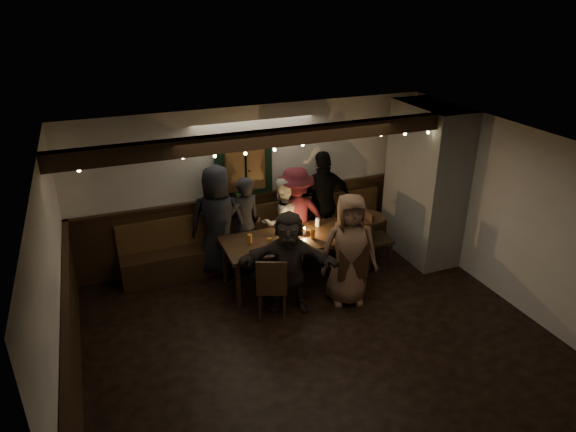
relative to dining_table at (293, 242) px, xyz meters
name	(u,v)px	position (x,y,z in m)	size (l,w,h in m)	color
room	(342,211)	(0.84, 0.02, 0.37)	(6.02, 5.01, 2.62)	black
dining_table	(293,242)	(0.00, 0.00, 0.00)	(2.16, 0.92, 0.93)	black
chair_near_left	(272,284)	(-0.62, -0.77, -0.18)	(0.55, 0.55, 0.93)	black
chair_near_right	(351,268)	(0.58, -0.82, -0.15)	(0.49, 0.49, 0.98)	black
chair_end	(371,234)	(1.39, 0.00, -0.13)	(0.49, 0.49, 1.03)	black
high_top	(367,235)	(1.32, 0.02, -0.14)	(0.56, 0.56, 0.90)	black
person_a	(218,221)	(-0.99, 0.71, 0.21)	(0.89, 0.58, 1.82)	black
person_b	(244,224)	(-0.56, 0.68, 0.10)	(0.58, 0.38, 1.60)	black
person_c	(282,221)	(0.07, 0.64, 0.05)	(0.73, 0.57, 1.51)	beige
person_d	(296,215)	(0.31, 0.63, 0.12)	(1.07, 0.62, 1.66)	#47141B
person_e	(323,203)	(0.87, 0.78, 0.21)	(1.07, 0.44, 1.82)	black
person_f	(289,262)	(-0.33, -0.66, 0.06)	(1.41, 0.45, 1.52)	#2B241F
person_g	(349,250)	(0.55, -0.80, 0.15)	(0.83, 0.54, 1.70)	brown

